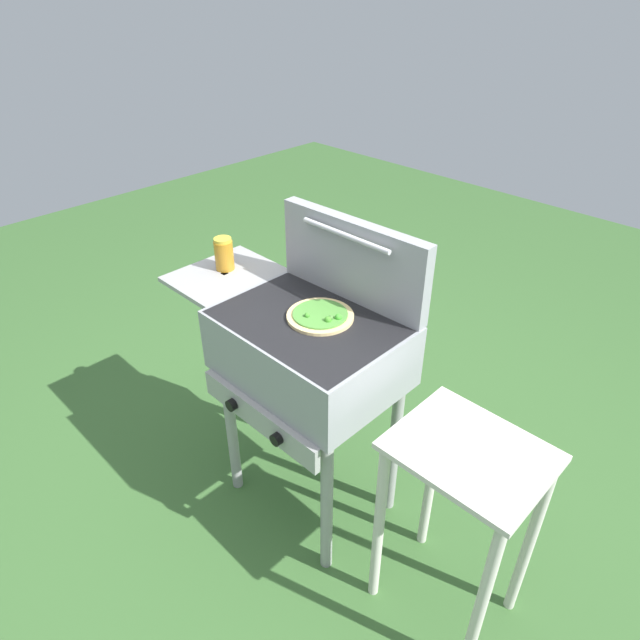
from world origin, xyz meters
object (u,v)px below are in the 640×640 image
object	(u,v)px
pizza_veggie	(321,316)
sauce_jar	(224,254)
grill	(306,352)
prep_table	(461,499)

from	to	relation	value
pizza_veggie	sauce_jar	bearing A→B (deg)	-179.30
grill	sauce_jar	size ratio (longest dim) A/B	7.26
grill	prep_table	distance (m)	0.71
grill	sauce_jar	world-z (taller)	sauce_jar
pizza_veggie	prep_table	xyz separation A→B (m)	(0.64, -0.03, -0.37)
sauce_jar	grill	bearing A→B (deg)	-3.62
pizza_veggie	prep_table	world-z (taller)	pizza_veggie
grill	pizza_veggie	distance (m)	0.16
pizza_veggie	sauce_jar	size ratio (longest dim) A/B	1.76
sauce_jar	prep_table	size ratio (longest dim) A/B	0.18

